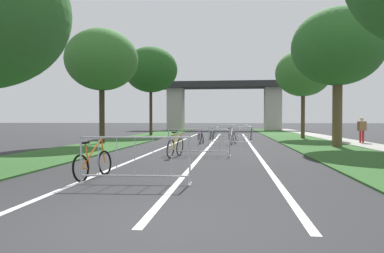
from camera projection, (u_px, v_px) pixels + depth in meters
The scene contains 23 objects.
ground_plane at pixel (137, 230), 4.55m from camera, with size 300.00×300.00×0.00m, color #2B2B2D.
grass_verge_left at pixel (140, 138), 27.17m from camera, with size 3.49×54.04×0.05m, color #2D5B26.
grass_verge_right at pixel (296, 139), 25.86m from camera, with size 3.49×54.04×0.05m, color #2D5B26.
sidewalk_path_right at pixel (333, 139), 25.56m from camera, with size 1.79×54.04×0.08m, color #9E9B93.
lane_stripe_center at pixel (211, 145), 20.08m from camera, with size 0.14×31.26×0.01m, color silver.
lane_stripe_right_lane at pixel (251, 145), 19.83m from camera, with size 0.14×31.26×0.01m, color silver.
lane_stripe_left_lane at pixel (172, 144), 20.33m from camera, with size 0.14×31.26×0.01m, color silver.
overpass_bridge at pixel (224, 96), 48.83m from camera, with size 21.70×3.97×6.60m.
tree_left_pine_near at pixel (102, 60), 20.63m from camera, with size 4.19×4.19×6.69m.
tree_left_oak_mid at pixel (151, 70), 30.98m from camera, with size 4.65×4.65×7.77m.
tree_right_oak_near at pixel (338, 47), 17.99m from camera, with size 4.60×4.60×7.08m.
tree_right_cypress_far at pixel (303, 73), 26.41m from camera, with size 4.08×4.08×6.63m.
crowd_barrier_nearest at pixel (135, 160), 7.83m from camera, with size 2.51×0.56×1.05m.
crowd_barrier_second at pixel (199, 142), 13.98m from camera, with size 2.51×0.58×1.05m.
crowd_barrier_third at pixel (230, 136), 20.10m from camera, with size 2.50×0.47×1.05m.
crowd_barrier_fourth at pixel (231, 132), 26.34m from camera, with size 2.51×0.57×1.05m.
bicycle_white_0 at pixel (232, 138), 20.54m from camera, with size 0.55×1.70×0.96m.
bicycle_yellow_1 at pixel (175, 147), 13.56m from camera, with size 0.59×1.63×0.98m.
bicycle_silver_2 at pixel (212, 134), 25.96m from camera, with size 0.59×1.69×0.93m.
bicycle_orange_3 at pixel (93, 164), 8.56m from camera, with size 0.49×1.70×0.98m.
bicycle_black_4 at pixel (251, 134), 25.78m from camera, with size 0.53×1.69×0.96m.
bicycle_purple_5 at pixel (201, 138), 20.89m from camera, with size 0.52×1.69×0.94m.
pedestrian_in_red_jacket at pixel (362, 128), 20.71m from camera, with size 0.56×0.33×1.56m.
Camera 1 is at (1.22, -4.42, 1.42)m, focal length 33.28 mm.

